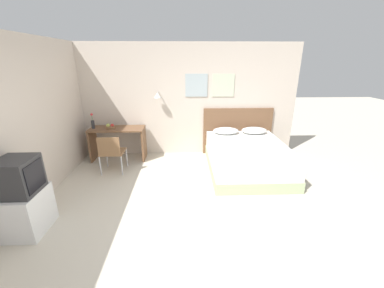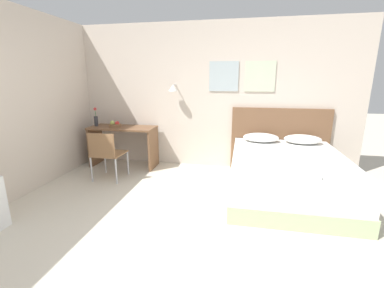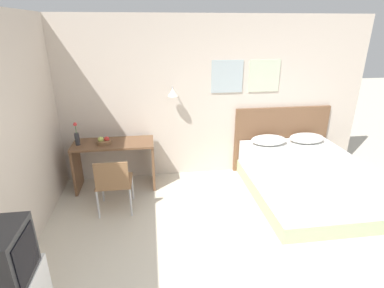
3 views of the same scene
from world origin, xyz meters
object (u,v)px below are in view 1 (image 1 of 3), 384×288
Objects in this scene: desk_chair at (111,151)px; television at (18,176)px; headboard at (237,131)px; bed at (247,158)px; desk at (118,137)px; fruit_bowl at (110,127)px; pillow_right at (254,130)px; folded_towel_near_foot at (255,148)px; flower_vase at (93,123)px; pillow_left at (226,131)px; tv_stand at (27,212)px; folded_towel_mid_bed at (260,157)px.

desk_chair is 1.72× the size of television.
headboard is at bearing 20.40° from desk_chair.
desk is at bearing 165.86° from bed.
fruit_bowl reaches higher than desk.
bed is at bearing -12.90° from fruit_bowl.
pillow_right is at bearing 1.10° from fruit_bowl.
headboard reaches higher than folded_towel_near_foot.
fruit_bowl is (-0.13, -0.04, 0.27)m from desk.
television reaches higher than desk.
headboard is 3.06m from fruit_bowl.
folded_towel_near_foot is 0.88× the size of flower_vase.
desk_chair is (-2.84, -1.06, -0.08)m from headboard.
pillow_right is 2.69× the size of fruit_bowl.
desk_chair is at bearing -162.67° from pillow_left.
desk_chair is (-2.84, -0.02, 0.20)m from bed.
pillow_left is at bearing 0.65° from desk.
pillow_right is at bearing 33.52° from tv_stand.
pillow_left reaches higher than tv_stand.
desk is (-2.94, 1.03, -0.09)m from folded_towel_near_foot.
bed is 3.54m from flower_vase.
headboard reaches higher than television.
folded_towel_near_foot is 3.24m from fruit_bowl.
fruit_bowl is (-3.37, -0.06, 0.14)m from pillow_right.
folded_towel_near_foot is (-0.29, -1.06, -0.04)m from pillow_right.
bed is 0.91m from pillow_left.
desk_chair is 1.89m from tv_stand.
desk reaches higher than folded_towel_mid_bed.
pillow_right is (0.68, 0.00, 0.00)m from pillow_left.
television reaches higher than desk_chair.
desk is 2.06× the size of tv_stand.
desk_chair is 2.31× the size of flower_vase.
tv_stand is (-3.55, -1.48, -0.33)m from folded_towel_near_foot.
tv_stand is (-0.60, -2.52, -0.24)m from desk.
tv_stand is 1.26× the size of television.
flower_vase is (-3.44, 1.45, 0.28)m from folded_towel_mid_bed.
folded_towel_mid_bed is at bearing -76.36° from pillow_left.
desk_chair is at bearing 69.64° from television.
flower_vase is 0.59× the size of tv_stand.
headboard reaches higher than fruit_bowl.
fruit_bowl is 0.40m from flower_vase.
bed is 2.43× the size of desk_chair.
desk_chair reaches higher than desk.
pillow_right is 1.00× the size of tv_stand.
folded_towel_mid_bed is 0.28× the size of desk.
television is at bearing -163.64° from folded_towel_mid_bed.
pillow_left is 1.13m from folded_towel_near_foot.
pillow_left is 0.68m from pillow_right.
headboard is 2.83× the size of tv_stand.
desk is at bearing -179.49° from pillow_right.
bed is 6.43× the size of folded_towel_near_foot.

